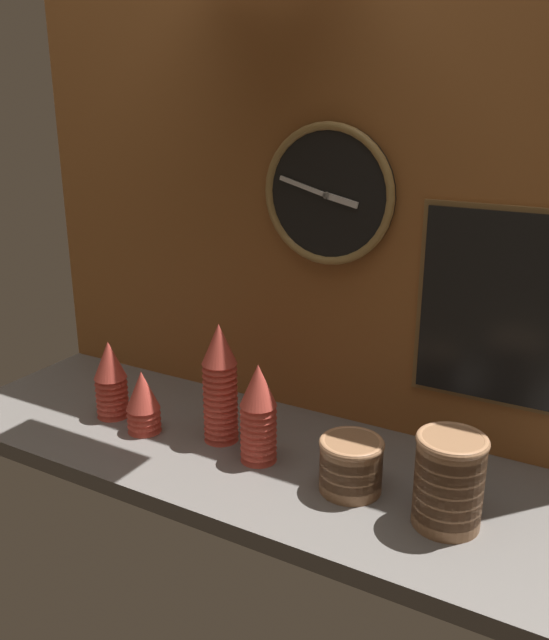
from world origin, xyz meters
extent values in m
cube|color=slate|center=(0.00, 0.00, -0.02)|extent=(1.60, 0.56, 0.04)
cube|color=#A3602D|center=(0.00, 0.27, 0.53)|extent=(1.60, 0.03, 1.05)
cone|color=#DB4C3D|center=(0.06, -0.04, 0.05)|extent=(0.08, 0.08, 0.10)
cone|color=#DB4C3D|center=(0.06, -0.04, 0.07)|extent=(0.08, 0.08, 0.10)
cone|color=#DB4C3D|center=(0.06, -0.04, 0.08)|extent=(0.08, 0.08, 0.10)
cone|color=#DB4C3D|center=(0.06, -0.04, 0.10)|extent=(0.08, 0.08, 0.10)
cone|color=#DB4C3D|center=(0.06, -0.04, 0.11)|extent=(0.08, 0.08, 0.10)
cone|color=#DB4C3D|center=(0.06, -0.04, 0.13)|extent=(0.08, 0.08, 0.10)
cone|color=#DB4C3D|center=(0.06, -0.04, 0.14)|extent=(0.08, 0.08, 0.10)
cone|color=#DB4C3D|center=(0.06, -0.04, 0.16)|extent=(0.08, 0.08, 0.10)
cone|color=#DB4C3D|center=(0.06, -0.04, 0.17)|extent=(0.08, 0.08, 0.10)
cone|color=#DB4C3D|center=(0.06, -0.04, 0.19)|extent=(0.08, 0.08, 0.10)
cone|color=#DB4C3D|center=(-0.07, 0.00, 0.05)|extent=(0.08, 0.08, 0.10)
cone|color=#DB4C3D|center=(-0.07, 0.00, 0.07)|extent=(0.08, 0.08, 0.10)
cone|color=#DB4C3D|center=(-0.07, 0.00, 0.08)|extent=(0.08, 0.08, 0.10)
cone|color=#DB4C3D|center=(-0.07, 0.00, 0.10)|extent=(0.08, 0.08, 0.10)
cone|color=#DB4C3D|center=(-0.07, 0.00, 0.11)|extent=(0.08, 0.08, 0.10)
cone|color=#DB4C3D|center=(-0.07, 0.00, 0.13)|extent=(0.08, 0.08, 0.10)
cone|color=#DB4C3D|center=(-0.07, 0.00, 0.14)|extent=(0.08, 0.08, 0.10)
cone|color=#DB4C3D|center=(-0.07, 0.00, 0.16)|extent=(0.08, 0.08, 0.10)
cone|color=#DB4C3D|center=(-0.07, 0.00, 0.17)|extent=(0.08, 0.08, 0.10)
cone|color=#DB4C3D|center=(-0.07, 0.00, 0.19)|extent=(0.08, 0.08, 0.10)
cone|color=#DB4C3D|center=(-0.07, 0.00, 0.20)|extent=(0.08, 0.08, 0.10)
cone|color=#DB4C3D|center=(-0.07, 0.00, 0.22)|extent=(0.08, 0.08, 0.10)
cone|color=#DB4C3D|center=(-0.07, 0.00, 0.23)|extent=(0.08, 0.08, 0.10)
cone|color=#DB4C3D|center=(-0.07, 0.00, 0.25)|extent=(0.08, 0.08, 0.10)
cone|color=#DB4C3D|center=(-0.26, -0.06, 0.05)|extent=(0.08, 0.08, 0.10)
cone|color=#DB4C3D|center=(-0.26, -0.06, 0.07)|extent=(0.08, 0.08, 0.10)
cone|color=#DB4C3D|center=(-0.26, -0.06, 0.08)|extent=(0.08, 0.08, 0.10)
cone|color=#DB4C3D|center=(-0.26, -0.06, 0.10)|extent=(0.08, 0.08, 0.10)
cone|color=#DB4C3D|center=(-0.26, -0.06, 0.11)|extent=(0.08, 0.08, 0.10)
cone|color=#DB4C3D|center=(-0.39, -0.03, 0.05)|extent=(0.08, 0.08, 0.10)
cone|color=#DB4C3D|center=(-0.39, -0.03, 0.07)|extent=(0.08, 0.08, 0.10)
cone|color=#DB4C3D|center=(-0.39, -0.03, 0.08)|extent=(0.08, 0.08, 0.10)
cone|color=#DB4C3D|center=(-0.39, -0.03, 0.10)|extent=(0.08, 0.08, 0.10)
cone|color=#DB4C3D|center=(-0.39, -0.03, 0.11)|extent=(0.08, 0.08, 0.10)
cone|color=#DB4C3D|center=(-0.39, -0.03, 0.13)|extent=(0.08, 0.08, 0.10)
cone|color=#DB4C3D|center=(-0.39, -0.03, 0.14)|extent=(0.08, 0.08, 0.10)
cone|color=#DB4C3D|center=(-0.39, -0.03, 0.16)|extent=(0.08, 0.08, 0.10)
cylinder|color=#996B47|center=(0.50, -0.07, 0.02)|extent=(0.13, 0.13, 0.04)
cylinder|color=#996B47|center=(0.50, -0.07, 0.05)|extent=(0.13, 0.13, 0.04)
cylinder|color=#996B47|center=(0.50, -0.07, 0.07)|extent=(0.13, 0.13, 0.04)
cylinder|color=#996B47|center=(0.50, -0.07, 0.09)|extent=(0.13, 0.13, 0.04)
cylinder|color=#996B47|center=(0.50, -0.07, 0.12)|extent=(0.13, 0.13, 0.04)
cylinder|color=#996B47|center=(0.50, -0.07, 0.14)|extent=(0.13, 0.13, 0.04)
cylinder|color=#996B47|center=(0.50, -0.07, 0.17)|extent=(0.13, 0.13, 0.04)
torus|color=tan|center=(0.50, -0.07, 0.18)|extent=(0.14, 0.14, 0.02)
cylinder|color=#996B47|center=(0.29, -0.05, 0.02)|extent=(0.13, 0.13, 0.04)
cylinder|color=#996B47|center=(0.29, -0.05, 0.05)|extent=(0.13, 0.13, 0.04)
cylinder|color=#996B47|center=(0.29, -0.05, 0.07)|extent=(0.13, 0.13, 0.04)
cylinder|color=#996B47|center=(0.29, -0.05, 0.09)|extent=(0.13, 0.13, 0.04)
torus|color=tan|center=(0.29, -0.05, 0.11)|extent=(0.14, 0.14, 0.02)
cylinder|color=black|center=(0.09, 0.24, 0.58)|extent=(0.33, 0.02, 0.33)
torus|color=#AD894C|center=(0.09, 0.23, 0.58)|extent=(0.34, 0.02, 0.34)
cube|color=white|center=(0.13, 0.23, 0.57)|extent=(0.08, 0.01, 0.03)
cube|color=white|center=(0.03, 0.23, 0.59)|extent=(0.13, 0.01, 0.04)
cylinder|color=white|center=(0.09, 0.23, 0.58)|extent=(0.02, 0.01, 0.02)
cube|color=olive|center=(0.51, 0.25, 0.36)|extent=(0.38, 0.01, 0.45)
cube|color=black|center=(0.51, 0.24, 0.36)|extent=(0.36, 0.01, 0.43)
camera|label=1|loc=(0.77, -1.22, 0.81)|focal=38.00mm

